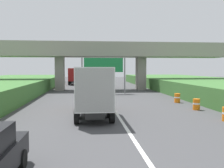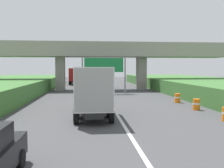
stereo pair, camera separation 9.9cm
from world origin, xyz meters
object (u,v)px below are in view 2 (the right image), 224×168
at_px(overhead_highway_sign, 104,67).
at_px(construction_barrel_3, 196,104).
at_px(construction_barrel_4, 177,98).
at_px(truck_orange, 93,89).
at_px(truck_red, 75,75).

xyz_separation_m(overhead_highway_sign, construction_barrel_3, (6.65, -13.81, -3.11)).
bearing_deg(construction_barrel_4, truck_orange, -143.28).
distance_m(overhead_highway_sign, construction_barrel_4, 11.97).
xyz_separation_m(truck_red, construction_barrel_3, (11.49, -34.11, -1.47)).
bearing_deg(construction_barrel_4, construction_barrel_3, -90.26).
distance_m(truck_red, construction_barrel_3, 36.03).
bearing_deg(truck_orange, construction_barrel_3, 12.89).
bearing_deg(overhead_highway_sign, construction_barrel_4, -54.76).
bearing_deg(truck_orange, overhead_highway_sign, 83.63).
height_order(overhead_highway_sign, construction_barrel_4, overhead_highway_sign).
bearing_deg(construction_barrel_3, overhead_highway_sign, 115.73).
xyz_separation_m(truck_orange, construction_barrel_3, (8.41, 1.92, -1.47)).
xyz_separation_m(overhead_highway_sign, construction_barrel_4, (6.67, -9.45, -3.11)).
distance_m(truck_orange, construction_barrel_4, 10.62).
distance_m(construction_barrel_3, construction_barrel_4, 4.36).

